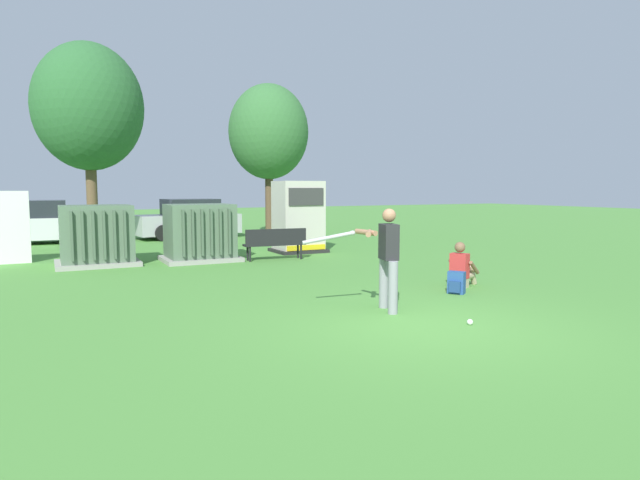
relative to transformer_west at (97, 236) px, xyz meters
name	(u,v)px	position (x,y,z in m)	size (l,w,h in m)	color
ground_plane	(421,325)	(3.86, -9.15, -0.79)	(96.00, 96.00, 0.00)	#51933D
transformer_west	(97,236)	(0.00, 0.00, 0.00)	(2.10, 1.70, 1.62)	#9E9B93
transformer_mid_west	(200,233)	(2.71, -0.35, 0.00)	(2.10, 1.70, 1.62)	#9E9B93
generator_enclosure	(298,217)	(6.12, 0.35, 0.35)	(1.60, 1.40, 2.30)	#262626
park_bench	(275,242)	(4.68, -1.22, -0.25)	(1.83, 0.57, 0.92)	black
batter	(385,254)	(3.89, -8.11, 0.19)	(1.61, 0.77, 1.74)	gray
sports_ball	(470,322)	(4.52, -9.50, -0.74)	(0.09, 0.09, 0.09)	white
seated_spectator	(461,269)	(6.60, -6.93, -0.41)	(0.79, 0.66, 0.96)	tan
backpack	(456,283)	(5.99, -7.47, -0.57)	(0.37, 0.38, 0.44)	#264C8C
tree_left	(88,107)	(0.29, 5.13, 4.08)	(3.71, 3.71, 7.10)	brown
tree_center_left	(269,132)	(7.41, 6.18, 3.64)	(3.38, 3.38, 6.46)	brown
parked_car_leftmost	(32,224)	(-1.67, 7.19, -0.04)	(4.26, 2.04, 1.62)	silver
parked_car_left_of_center	(188,220)	(4.09, 6.99, -0.04)	(4.38, 2.31, 1.62)	#B2B2B7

